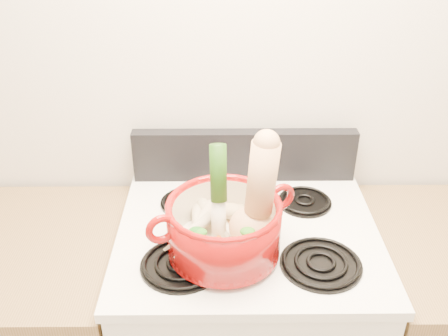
{
  "coord_description": "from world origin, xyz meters",
  "views": [
    {
      "loc": [
        -0.08,
        0.2,
        1.87
      ],
      "look_at": [
        -0.07,
        1.27,
        1.24
      ],
      "focal_mm": 40.0,
      "sensor_mm": 36.0,
      "label": 1
    }
  ],
  "objects": [
    {
      "name": "pot_handle_left",
      "position": [
        -0.23,
        1.21,
        1.1
      ],
      "size": [
        0.09,
        0.05,
        0.09
      ],
      "primitive_type": "torus",
      "rotation": [
        1.57,
        0.0,
        0.42
      ],
      "color": "maroon",
      "rests_on": "dutch_oven"
    },
    {
      "name": "cooktop",
      "position": [
        0.0,
        1.4,
        0.93
      ],
      "size": [
        0.78,
        0.67,
        0.03
      ],
      "primitive_type": "cube",
      "color": "white",
      "rests_on": "stove_body"
    },
    {
      "name": "burner_back_right",
      "position": [
        0.19,
        1.54,
        0.96
      ],
      "size": [
        0.17,
        0.17,
        0.02
      ],
      "primitive_type": "cylinder",
      "color": "black",
      "rests_on": "cooktop"
    },
    {
      "name": "burner_front_right",
      "position": [
        0.19,
        1.24,
        0.96
      ],
      "size": [
        0.22,
        0.22,
        0.02
      ],
      "primitive_type": "cylinder",
      "color": "black",
      "rests_on": "cooktop"
    },
    {
      "name": "carrot_1",
      "position": [
        -0.14,
        1.23,
        1.02
      ],
      "size": [
        0.03,
        0.13,
        0.04
      ],
      "primitive_type": "cone",
      "rotation": [
        1.66,
        0.0,
        0.03
      ],
      "color": "#C8520A",
      "rests_on": "dutch_oven"
    },
    {
      "name": "burner_back_left",
      "position": [
        -0.19,
        1.54,
        0.96
      ],
      "size": [
        0.17,
        0.17,
        0.02
      ],
      "primitive_type": "cylinder",
      "color": "black",
      "rests_on": "cooktop"
    },
    {
      "name": "squash",
      "position": [
        0.01,
        1.28,
        1.15
      ],
      "size": [
        0.16,
        0.15,
        0.32
      ],
      "primitive_type": null,
      "rotation": [
        0.0,
        0.07,
        -0.12
      ],
      "color": "tan",
      "rests_on": "dutch_oven"
    },
    {
      "name": "pot_handle_right",
      "position": [
        0.09,
        1.36,
        1.1
      ],
      "size": [
        0.09,
        0.05,
        0.09
      ],
      "primitive_type": "torus",
      "rotation": [
        1.57,
        0.0,
        0.42
      ],
      "color": "maroon",
      "rests_on": "dutch_oven"
    },
    {
      "name": "parsnip_2",
      "position": [
        -0.1,
        1.34,
        1.04
      ],
      "size": [
        0.13,
        0.18,
        0.06
      ],
      "primitive_type": "cone",
      "rotation": [
        1.66,
        0.0,
        0.53
      ],
      "color": "beige",
      "rests_on": "dutch_oven"
    },
    {
      "name": "control_backsplash",
      "position": [
        0.0,
        1.7,
        1.04
      ],
      "size": [
        0.76,
        0.05,
        0.18
      ],
      "primitive_type": "cube",
      "color": "black",
      "rests_on": "cooktop"
    },
    {
      "name": "leek",
      "position": [
        -0.09,
        1.3,
        1.14
      ],
      "size": [
        0.05,
        0.1,
        0.29
      ],
      "primitive_type": "cylinder",
      "rotation": [
        -0.2,
        0.0,
        0.08
      ],
      "color": "silver",
      "rests_on": "dutch_oven"
    },
    {
      "name": "carrot_2",
      "position": [
        -0.04,
        1.25,
        1.03
      ],
      "size": [
        0.07,
        0.16,
        0.04
      ],
      "primitive_type": "cone",
      "rotation": [
        1.66,
        0.0,
        0.27
      ],
      "color": "#BE5509",
      "rests_on": "dutch_oven"
    },
    {
      "name": "burner_front_left",
      "position": [
        -0.19,
        1.24,
        0.96
      ],
      "size": [
        0.22,
        0.22,
        0.02
      ],
      "primitive_type": "cylinder",
      "color": "black",
      "rests_on": "cooktop"
    },
    {
      "name": "wall_back",
      "position": [
        0.0,
        1.75,
        1.3
      ],
      "size": [
        3.5,
        0.02,
        2.6
      ],
      "primitive_type": "cube",
      "color": "silver",
      "rests_on": "floor"
    },
    {
      "name": "parsnip_0",
      "position": [
        -0.15,
        1.33,
        1.02
      ],
      "size": [
        0.06,
        0.25,
        0.07
      ],
      "primitive_type": "cone",
      "rotation": [
        1.66,
        0.0,
        0.04
      ],
      "color": "beige",
      "rests_on": "dutch_oven"
    },
    {
      "name": "carrot_0",
      "position": [
        -0.11,
        1.23,
        1.01
      ],
      "size": [
        0.1,
        0.15,
        0.04
      ],
      "primitive_type": "cone",
      "rotation": [
        1.66,
        0.0,
        -0.5
      ],
      "color": "orange",
      "rests_on": "dutch_oven"
    },
    {
      "name": "dutch_oven",
      "position": [
        -0.07,
        1.29,
        1.04
      ],
      "size": [
        0.41,
        0.41,
        0.15
      ],
      "primitive_type": "cylinder",
      "rotation": [
        0.0,
        0.0,
        0.42
      ],
      "color": "maroon",
      "rests_on": "burner_front_left"
    },
    {
      "name": "ginger",
      "position": [
        -0.05,
        1.4,
        1.02
      ],
      "size": [
        0.09,
        0.08,
        0.04
      ],
      "primitive_type": "ellipsoid",
      "rotation": [
        0.0,
        0.0,
        -0.29
      ],
      "color": "tan",
      "rests_on": "dutch_oven"
    },
    {
      "name": "parsnip_3",
      "position": [
        -0.17,
        1.28,
        1.04
      ],
      "size": [
        0.15,
        0.14,
        0.05
      ],
      "primitive_type": "cone",
      "rotation": [
        1.66,
        0.0,
        -0.82
      ],
      "color": "beige",
      "rests_on": "dutch_oven"
    },
    {
      "name": "parsnip_1",
      "position": [
        -0.15,
        1.3,
        1.03
      ],
      "size": [
        0.14,
        0.22,
        0.06
      ],
      "primitive_type": "cone",
      "rotation": [
        1.66,
        0.0,
        -0.46
      ],
      "color": "beige",
      "rests_on": "dutch_oven"
    }
  ]
}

